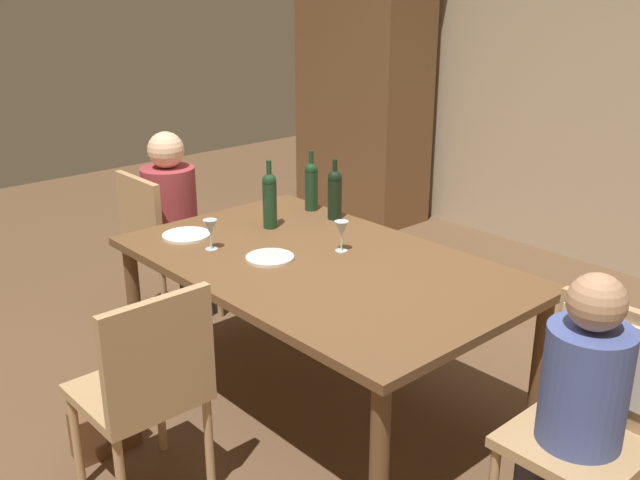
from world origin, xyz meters
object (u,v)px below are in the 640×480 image
Objects in this scene: dinner_plate_host at (186,235)px; handbag at (105,429)px; armoire_cabinet at (363,89)px; person_woman_host at (579,403)px; chair_right_end at (599,397)px; wine_bottle_dark_red at (270,199)px; wine_bottle_short_olive at (335,193)px; dining_table at (320,275)px; chair_left_end at (159,238)px; wine_glass_centre at (210,228)px; person_man_bearded at (174,213)px; dinner_plate_guest_left at (270,258)px; chair_near at (147,384)px; wine_bottle_tall_green at (311,184)px; wine_glass_near_left at (342,230)px.

handbag is at bearing -63.32° from dinner_plate_host.
armoire_cabinet is 4.12m from person_woman_host.
wine_bottle_dark_red is (-1.84, -0.00, 0.32)m from chair_right_end.
armoire_cabinet reaches higher than wine_bottle_short_olive.
chair_left_end reaches higher than dining_table.
wine_glass_centre reaches higher than dinner_plate_host.
person_man_bearded is (-2.64, -0.10, 0.07)m from chair_right_end.
armoire_cabinet is 1.99× the size of person_woman_host.
dinner_plate_guest_left is at bearing 77.10° from handbag.
chair_near is 0.92m from wine_glass_centre.
dining_table is 0.81m from wine_bottle_tall_green.
wine_bottle_dark_red is 0.50m from wine_glass_near_left.
chair_left_end reaches higher than wine_glass_centre.
dinner_plate_host is 1.00m from handbag.
chair_left_end is at bearing -165.39° from wine_bottle_dark_red.
dinner_plate_host is at bearing 177.61° from wine_glass_centre.
chair_right_end is at bearing -11.41° from wine_bottle_short_olive.
chair_left_end is at bearing -141.31° from wine_bottle_tall_green.
chair_near is at bearing -41.10° from dinner_plate_host.
wine_bottle_tall_green is 0.20m from wine_bottle_short_olive.
wine_bottle_dark_red reaches higher than wine_bottle_short_olive.
armoire_cabinet reaches higher than chair_right_end.
dining_table is at bearing 5.36° from chair_right_end.
person_woman_host is 7.34× the size of wine_glass_centre.
wine_glass_centre is at bearing -156.02° from dinner_plate_guest_left.
wine_bottle_short_olive is (0.11, 0.35, -0.01)m from wine_bottle_dark_red.
person_woman_host is at bearing -7.72° from wine_glass_near_left.
dining_table is 7.82× the size of dinner_plate_host.
person_man_bearded is 1.17m from dinner_plate_guest_left.
handbag is at bearing -41.93° from chair_left_end.
chair_left_end is at bearing -148.57° from wine_bottle_short_olive.
chair_near is at bearing -57.09° from armoire_cabinet.
wine_bottle_tall_green is 1.04× the size of wine_bottle_short_olive.
wine_bottle_tall_green is 1.21× the size of handbag.
wine_glass_near_left is (0.38, -0.32, -0.04)m from wine_bottle_short_olive.
wine_bottle_dark_red is 1.48× the size of dinner_plate_host.
chair_left_end is 1.13m from wine_bottle_short_olive.
person_woman_host is at bearing -52.90° from chair_near.
chair_near is 2.73× the size of wine_bottle_tall_green.
wine_glass_near_left is at bearing -1.38° from chair_right_end.
handbag is (0.34, -0.68, -0.65)m from dinner_plate_host.
wine_glass_near_left is (-1.34, 0.03, 0.27)m from chair_right_end.
dining_table is 0.97m from chair_near.
chair_left_end is 3.29× the size of handbag.
wine_bottle_dark_red reaches higher than dining_table.
wine_bottle_tall_green is at bearing -52.17° from armoire_cabinet.
chair_left_end is 0.98m from wine_bottle_tall_green.
person_woman_host is (1.23, 0.93, 0.10)m from chair_near.
dinner_plate_host reaches higher than handbag.
dinner_plate_host is at bearing -158.11° from dining_table.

